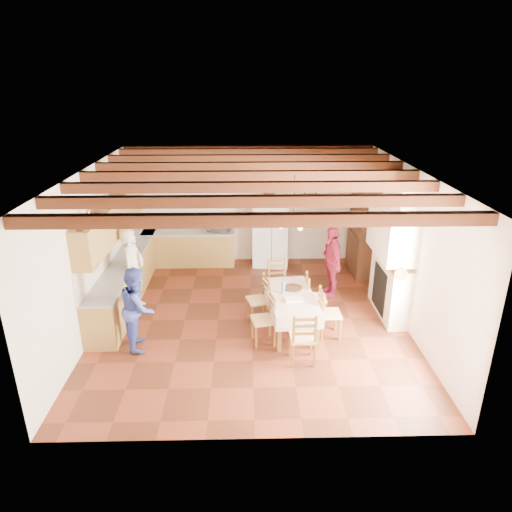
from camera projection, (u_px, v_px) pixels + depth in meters
The scene contains 31 objects.
floor at pixel (251, 320), 9.17m from camera, with size 6.00×6.50×0.02m, color #4C2212.
ceiling at pixel (251, 170), 8.06m from camera, with size 6.00×6.50×0.02m, color silver.
wall_back at pixel (249, 205), 11.65m from camera, with size 6.00×0.02×3.00m, color beige.
wall_front at pixel (255, 344), 5.59m from camera, with size 6.00×0.02×3.00m, color beige.
wall_left at pixel (91, 251), 8.55m from camera, with size 0.02×6.50×3.00m, color beige.
wall_right at pixel (409, 248), 8.69m from camera, with size 0.02×6.50×3.00m, color beige.
ceiling_beams at pixel (251, 175), 8.10m from camera, with size 6.00×6.30×0.16m, color #3A190D, non-canonical shape.
lower_cabinets_left at pixel (127, 280), 9.93m from camera, with size 0.60×4.30×0.86m, color olive.
lower_cabinets_back at pixel (189, 248), 11.72m from camera, with size 2.30×0.60×0.86m, color olive.
countertop_left at pixel (125, 260), 9.76m from camera, with size 0.62×4.30×0.04m, color gray.
countertop_back at pixel (188, 232), 11.55m from camera, with size 2.34×0.62×0.04m, color gray.
backsplash_left at pixel (109, 247), 9.64m from camera, with size 0.03×4.30×0.60m, color white.
backsplash_back at pixel (189, 217), 11.70m from camera, with size 2.30×0.03×0.60m, color white.
upper_cabinets at pixel (114, 217), 9.40m from camera, with size 0.35×4.20×0.70m, color olive.
fireplace at pixel (390, 250), 8.90m from camera, with size 0.56×1.60×2.80m, color beige, non-canonical shape.
wall_picture at pixel (310, 191), 11.53m from camera, with size 0.34×0.03×0.42m, color black.
refrigerator at pixel (271, 232), 11.57m from camera, with size 0.88×0.72×1.76m, color white.
hutch at pixel (364, 229), 10.97m from camera, with size 0.52×1.24×2.25m, color #321C11, non-canonical shape.
dining_table at pixel (291, 299), 8.59m from camera, with size 1.00×1.73×0.73m.
chandelier at pixel (294, 217), 8.00m from camera, with size 0.47×0.47×0.03m, color black.
chair_left_near at pixel (263, 319), 8.21m from camera, with size 0.42×0.40×0.96m, color brown, non-canonical shape.
chair_left_far at pixel (258, 299), 8.94m from camera, with size 0.42×0.40×0.96m, color brown, non-canonical shape.
chair_right_near at pixel (330, 313), 8.43m from camera, with size 0.42×0.40×0.96m, color brown, non-canonical shape.
chair_right_far at pixel (316, 297), 9.04m from camera, with size 0.42×0.40×0.96m, color brown, non-canonical shape.
chair_end_near at pixel (303, 337), 7.65m from camera, with size 0.42×0.40×0.96m, color brown, non-canonical shape.
chair_end_far at pixel (279, 283), 9.64m from camera, with size 0.42×0.40×0.96m, color brown, non-canonical shape.
person_man at pixel (133, 269), 9.33m from camera, with size 0.64×0.42×1.75m, color white.
person_woman_blue at pixel (138, 308), 8.02m from camera, with size 0.74×0.58×1.52m, color #3848A2.
person_woman_red at pixel (331, 261), 9.93m from camera, with size 0.93×0.39×1.59m, color #A1203E.
microwave at pixel (219, 225), 11.51m from camera, with size 0.53×0.36×0.30m, color silver.
fridge_vase at pixel (269, 192), 11.19m from camera, with size 0.27×0.27×0.29m, color #321C11.
Camera 1 is at (-0.11, -8.06, 4.55)m, focal length 32.00 mm.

